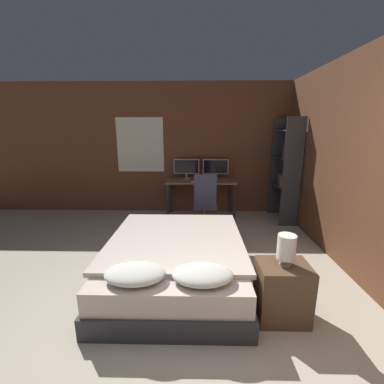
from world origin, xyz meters
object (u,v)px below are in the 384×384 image
(nightstand, at_px, (282,291))
(keyboard, at_px, (201,182))
(monitor_left, at_px, (187,167))
(monitor_right, at_px, (216,168))
(bookshelf, at_px, (287,167))
(bedside_lamp, at_px, (286,247))
(bed, at_px, (176,261))
(desk, at_px, (201,185))
(office_chair, at_px, (205,208))
(computer_mouse, at_px, (216,181))

(nightstand, relative_size, keyboard, 1.37)
(monitor_left, height_order, monitor_right, same)
(monitor_left, relative_size, bookshelf, 0.27)
(nightstand, relative_size, bedside_lamp, 1.90)
(bed, relative_size, desk, 1.39)
(bedside_lamp, height_order, monitor_right, monitor_right)
(bedside_lamp, distance_m, keyboard, 2.89)
(desk, bearing_deg, bedside_lamp, -76.19)
(monitor_right, xyz_separation_m, office_chair, (-0.24, -0.92, -0.59))
(bedside_lamp, bearing_deg, computer_mouse, 98.89)
(monitor_left, height_order, bookshelf, bookshelf)
(monitor_left, xyz_separation_m, keyboard, (0.30, -0.36, -0.23))
(desk, xyz_separation_m, monitor_right, (0.30, 0.18, 0.34))
(bed, relative_size, office_chair, 1.90)
(desk, bearing_deg, monitor_left, 149.30)
(nightstand, bearing_deg, monitor_right, 97.73)
(nightstand, distance_m, bookshelf, 2.97)
(monitor_right, distance_m, bookshelf, 1.39)
(keyboard, bearing_deg, monitor_left, 130.37)
(bookshelf, bearing_deg, keyboard, 177.48)
(monitor_left, bearing_deg, computer_mouse, -30.85)
(office_chair, bearing_deg, bedside_lamp, -73.31)
(nightstand, height_order, monitor_right, monitor_right)
(bed, xyz_separation_m, computer_mouse, (0.62, 2.19, 0.52))
(monitor_left, relative_size, monitor_right, 1.00)
(keyboard, distance_m, bookshelf, 1.65)
(bedside_lamp, bearing_deg, desk, 103.81)
(nightstand, distance_m, desk, 3.08)
(computer_mouse, bearing_deg, desk, 149.00)
(keyboard, distance_m, computer_mouse, 0.29)
(office_chair, xyz_separation_m, bookshelf, (1.56, 0.49, 0.67))
(monitor_right, bearing_deg, bookshelf, -17.98)
(desk, height_order, monitor_right, monitor_right)
(nightstand, height_order, keyboard, keyboard)
(monitor_left, xyz_separation_m, computer_mouse, (0.60, -0.36, -0.22))
(nightstand, distance_m, bedside_lamp, 0.45)
(desk, relative_size, monitor_right, 2.66)
(keyboard, relative_size, bookshelf, 0.21)
(nightstand, height_order, desk, desk)
(nightstand, height_order, computer_mouse, computer_mouse)
(monitor_left, bearing_deg, bed, -90.58)
(bed, xyz_separation_m, monitor_left, (0.03, 2.55, 0.74))
(office_chair, bearing_deg, bookshelf, 17.32)
(desk, bearing_deg, office_chair, -85.34)
(nightstand, xyz_separation_m, office_chair, (-0.67, 2.24, 0.12))
(monitor_right, relative_size, keyboard, 1.30)
(bed, bearing_deg, keyboard, 81.46)
(bedside_lamp, distance_m, monitor_left, 3.33)
(bed, relative_size, keyboard, 4.81)
(bookshelf, bearing_deg, nightstand, -108.10)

